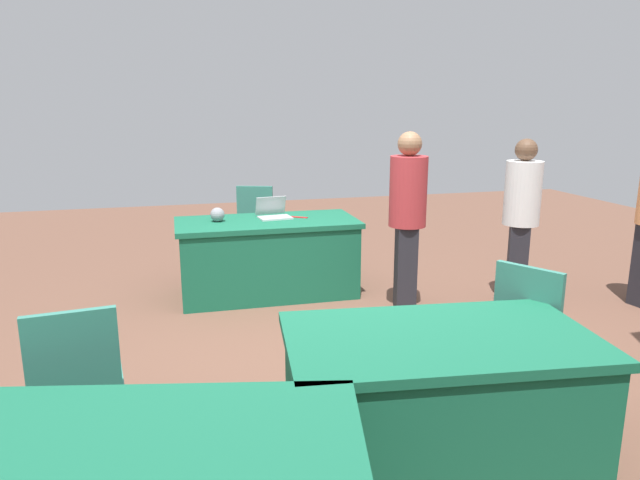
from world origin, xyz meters
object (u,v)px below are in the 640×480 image
person_attendee_standing (521,213)px  chair_aisle (534,326)px  table_mid_right (437,403)px  table_foreground (268,257)px  chair_tucked_right (77,381)px  yarn_ball (217,215)px  laptop_silver (274,214)px  scissors_red (299,217)px  person_attendee_browsing (407,213)px  chair_near_front (257,219)px

person_attendee_standing → chair_aisle: bearing=-0.7°
table_mid_right → table_foreground: bearing=-83.6°
chair_tucked_right → table_mid_right: bearing=-18.8°
table_foreground → yarn_ball: bearing=-6.4°
table_mid_right → chair_tucked_right: chair_tucked_right is taller
table_mid_right → chair_tucked_right: 1.82m
chair_tucked_right → laptop_silver: laptop_silver is taller
table_mid_right → person_attendee_standing: size_ratio=1.05×
table_foreground → scissors_red: scissors_red is taller
chair_aisle → person_attendee_browsing: bearing=151.7°
chair_tucked_right → laptop_silver: (-1.52, -2.86, 0.25)m
person_attendee_browsing → yarn_ball: bearing=77.9°
chair_aisle → yarn_ball: chair_aisle is taller
table_foreground → table_mid_right: (-0.35, 3.12, 0.00)m
chair_aisle → scissors_red: chair_aisle is taller
table_foreground → person_attendee_browsing: 1.50m
person_attendee_standing → scissors_red: size_ratio=8.79×
table_mid_right → chair_aisle: chair_aisle is taller
person_attendee_browsing → laptop_silver: (1.08, -0.89, -0.12)m
person_attendee_browsing → chair_near_front: bearing=44.6°
yarn_ball → scissors_red: 0.82m
chair_aisle → scissors_red: 2.87m
table_foreground → chair_tucked_right: 3.11m
laptop_silver → chair_tucked_right: bearing=55.3°
chair_aisle → person_attendee_browsing: person_attendee_browsing is taller
chair_tucked_right → chair_aisle: bearing=-5.3°
chair_near_front → person_attendee_standing: bearing=-21.8°
person_attendee_browsing → yarn_ball: (1.65, -0.83, -0.09)m
laptop_silver → chair_near_front: bearing=-95.8°
chair_aisle → person_attendee_standing: 2.17m
chair_tucked_right → yarn_ball: 2.98m
person_attendee_browsing → scissors_red: size_ratio=9.22×
yarn_ball → scissors_red: (-0.82, 0.01, -0.07)m
chair_tucked_right → person_attendee_browsing: size_ratio=0.58×
table_mid_right → person_attendee_browsing: size_ratio=1.00×
scissors_red → laptop_silver: bearing=-159.7°
chair_aisle → chair_tucked_right: bearing=-118.2°
chair_tucked_right → person_attendee_standing: person_attendee_standing is taller
table_foreground → chair_aisle: (-1.22, 2.67, 0.17)m
chair_near_front → chair_aisle: 3.97m
chair_aisle → person_attendee_browsing: 1.93m
person_attendee_browsing → chair_aisle: bearing=-163.6°
table_mid_right → scissors_red: 3.20m
table_foreground → yarn_ball: 0.66m
chair_aisle → person_attendee_browsing: size_ratio=0.58×
person_attendee_browsing → table_foreground: bearing=71.0°
scissors_red → table_foreground: bearing=-137.6°
table_mid_right → chair_tucked_right: bearing=-11.7°
chair_tucked_right → scissors_red: size_ratio=5.39×
person_attendee_browsing → laptop_silver: size_ratio=4.75×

